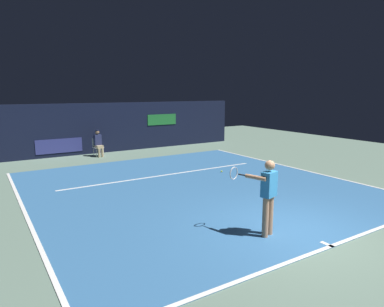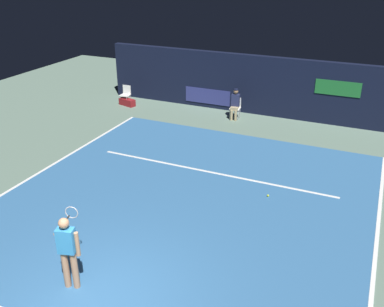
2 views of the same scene
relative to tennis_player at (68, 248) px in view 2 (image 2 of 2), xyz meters
name	(u,v)px [view 2 (image 2 of 2)]	position (x,y,z in m)	size (l,w,h in m)	color
ground_plane	(187,200)	(0.75, 4.26, -0.99)	(30.69, 30.69, 0.00)	slate
court_surface	(187,200)	(0.75, 4.26, -0.98)	(10.40, 10.92, 0.01)	#336699
line_sideline_left	(376,243)	(5.90, 4.26, -0.97)	(0.10, 10.92, 0.01)	white
line_sideline_right	(48,167)	(-4.40, 4.26, -0.97)	(0.10, 10.92, 0.01)	white
line_service	(211,172)	(0.75, 6.17, -0.97)	(8.11, 0.10, 0.01)	white
back_wall	(265,86)	(0.75, 12.48, 0.31)	(15.18, 0.33, 2.60)	black
tennis_player	(68,248)	(0.00, 0.00, 0.00)	(0.81, 0.92, 1.73)	tan
line_judge_on_chair	(235,104)	(-0.25, 11.40, -0.30)	(0.48, 0.56, 1.32)	white
courtside_chair_near	(126,94)	(-5.70, 11.28, -0.49)	(0.45, 0.43, 0.88)	white
tennis_ball	(268,196)	(2.85, 5.40, -0.94)	(0.07, 0.07, 0.07)	#CCE033
equipment_bag	(127,102)	(-5.52, 11.07, -0.83)	(0.84, 0.32, 0.32)	maroon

